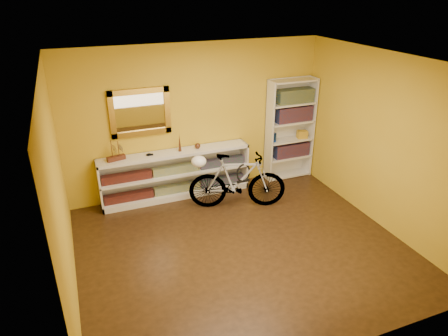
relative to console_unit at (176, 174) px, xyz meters
name	(u,v)px	position (x,y,z in m)	size (l,w,h in m)	color
floor	(242,247)	(0.45, -1.81, -0.43)	(4.50, 4.00, 0.01)	black
ceiling	(246,62)	(0.45, -1.81, 2.18)	(4.50, 4.00, 0.01)	silver
back_wall	(196,120)	(0.45, 0.19, 0.88)	(4.50, 0.01, 2.60)	gold
left_wall	(59,195)	(-1.80, -1.81, 0.88)	(0.01, 4.00, 2.60)	gold
right_wall	(382,142)	(2.71, -1.81, 0.88)	(0.01, 4.00, 2.60)	gold
gilt_mirror	(140,113)	(-0.50, 0.15, 1.12)	(0.98, 0.06, 0.78)	olive
wall_socket	(243,168)	(1.35, 0.17, -0.17)	(0.09, 0.01, 0.09)	silver
console_unit	(176,174)	(0.00, 0.00, 0.00)	(2.60, 0.35, 0.85)	silver
cd_row_lower	(177,188)	(0.00, -0.02, -0.26)	(2.50, 0.13, 0.14)	black
cd_row_upper	(176,169)	(0.00, -0.02, 0.11)	(2.50, 0.13, 0.14)	navy
model_ship	(115,150)	(-0.97, 0.00, 0.60)	(0.29, 0.11, 0.35)	#411D12
toy_car	(150,155)	(-0.43, 0.00, 0.43)	(0.00, 0.00, 0.00)	black
bronze_ornament	(180,142)	(0.09, 0.00, 0.58)	(0.05, 0.05, 0.31)	#552F1D
decorative_orb	(198,146)	(0.40, 0.00, 0.47)	(0.10, 0.10, 0.10)	#552F1D
bookcase	(290,130)	(2.23, 0.03, 0.52)	(0.90, 0.30, 1.90)	silver
book_row_a	(291,149)	(2.28, 0.03, 0.12)	(0.70, 0.22, 0.26)	maroon
book_row_b	(293,114)	(2.28, 0.03, 0.83)	(0.70, 0.22, 0.28)	maroon
book_row_c	(295,96)	(2.28, 0.03, 1.16)	(0.70, 0.22, 0.25)	navy
travel_mug	(274,137)	(1.89, 0.01, 0.42)	(0.07, 0.07, 0.17)	#163898
red_tin	(282,98)	(2.03, 0.06, 1.14)	(0.15, 0.15, 0.19)	maroon
yellow_bag	(302,134)	(2.48, -0.01, 0.41)	(0.19, 0.12, 0.14)	gold
bicycle	(237,181)	(0.84, -0.72, 0.06)	(1.64, 0.42, 0.96)	silver
helmet	(199,162)	(0.25, -0.53, 0.42)	(0.25, 0.24, 0.19)	white
u_lock	(243,173)	(0.94, -0.75, 0.20)	(0.24, 0.24, 0.03)	black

